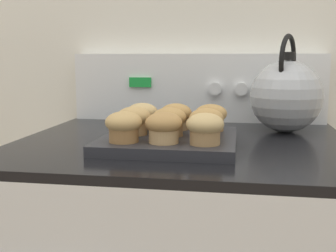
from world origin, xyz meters
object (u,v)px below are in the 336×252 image
(muffin_r0_c0, at_px, (124,126))
(muffin_r2_c1, at_px, (176,116))
(muffin_pan, at_px, (170,141))
(muffin_r1_c2, at_px, (206,122))
(muffin_r2_c0, at_px, (142,115))
(muffin_r1_c0, at_px, (134,120))
(muffin_r0_c2, at_px, (205,128))
(muffin_r0_c1, at_px, (164,127))
(muffin_r1_c1, at_px, (169,121))
(tea_kettle, at_px, (286,95))
(muffin_r2_c2, at_px, (211,117))

(muffin_r0_c0, relative_size, muffin_r2_c1, 1.00)
(muffin_pan, distance_m, muffin_r1_c2, 0.09)
(muffin_pan, xyz_separation_m, muffin_r2_c0, (-0.08, 0.08, 0.04))
(muffin_r0_c0, height_order, muffin_r1_c0, same)
(muffin_r2_c1, bearing_deg, muffin_r0_c2, -63.31)
(muffin_r0_c1, distance_m, muffin_r1_c0, 0.11)
(muffin_r1_c1, xyz_separation_m, muffin_r1_c2, (0.08, -0.00, 0.00))
(muffin_r0_c0, distance_m, muffin_r2_c1, 0.18)
(muffin_r0_c2, bearing_deg, muffin_r0_c0, -178.86)
(muffin_r0_c0, relative_size, tea_kettle, 0.30)
(tea_kettle, bearing_deg, muffin_r0_c0, -138.58)
(muffin_r0_c0, xyz_separation_m, muffin_r2_c1, (0.08, 0.16, 0.00))
(muffin_r1_c1, distance_m, muffin_r1_c2, 0.08)
(muffin_r0_c1, height_order, tea_kettle, tea_kettle)
(muffin_r0_c0, xyz_separation_m, muffin_r1_c1, (0.08, 0.08, 0.00))
(muffin_r0_c2, bearing_deg, muffin_r1_c0, 153.79)
(muffin_r0_c0, distance_m, muffin_r0_c2, 0.16)
(muffin_r2_c1, bearing_deg, muffin_r0_c0, -116.35)
(muffin_r2_c2, xyz_separation_m, tea_kettle, (0.18, 0.14, 0.04))
(muffin_r2_c2, distance_m, tea_kettle, 0.23)
(muffin_r2_c1, height_order, muffin_r2_c2, same)
(muffin_r0_c0, distance_m, muffin_r0_c1, 0.08)
(muffin_r1_c2, relative_size, muffin_r2_c0, 1.00)
(muffin_r0_c2, distance_m, muffin_r1_c2, 0.08)
(muffin_pan, height_order, tea_kettle, tea_kettle)
(muffin_pan, height_order, muffin_r1_c1, muffin_r1_c1)
(muffin_r1_c2, height_order, muffin_r2_c0, same)
(muffin_r1_c2, xyz_separation_m, muffin_r2_c1, (-0.08, 0.08, 0.00))
(muffin_r0_c0, bearing_deg, muffin_r0_c1, 2.59)
(muffin_r0_c2, xyz_separation_m, muffin_r2_c1, (-0.08, 0.16, 0.00))
(muffin_r0_c0, height_order, tea_kettle, tea_kettle)
(muffin_r1_c2, bearing_deg, muffin_r0_c2, -87.47)
(muffin_pan, relative_size, muffin_r2_c2, 3.85)
(muffin_r0_c0, relative_size, muffin_r0_c1, 1.00)
(muffin_r1_c1, relative_size, muffin_r2_c2, 1.00)
(muffin_r2_c0, height_order, muffin_r2_c2, same)
(muffin_pan, xyz_separation_m, muffin_r2_c2, (0.08, 0.08, 0.04))
(muffin_r2_c0, relative_size, muffin_r2_c1, 1.00)
(muffin_r1_c1, bearing_deg, muffin_r1_c2, -0.84)
(muffin_r0_c0, bearing_deg, muffin_r1_c2, 26.69)
(muffin_r0_c2, relative_size, muffin_r1_c2, 1.00)
(muffin_r1_c0, distance_m, muffin_r2_c1, 0.11)
(muffin_r0_c1, distance_m, tea_kettle, 0.40)
(muffin_r2_c0, bearing_deg, muffin_r0_c1, -63.14)
(muffin_r0_c0, xyz_separation_m, muffin_r2_c2, (0.16, 0.16, 0.00))
(muffin_pan, xyz_separation_m, muffin_r1_c0, (-0.08, 0.00, 0.04))
(muffin_r0_c1, xyz_separation_m, muffin_r2_c1, (0.00, 0.16, 0.00))
(muffin_r1_c1, xyz_separation_m, muffin_r2_c1, (0.00, 0.08, 0.00))
(muffin_pan, relative_size, muffin_r1_c0, 3.85)
(muffin_r1_c0, xyz_separation_m, muffin_r1_c2, (0.16, -0.00, 0.00))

